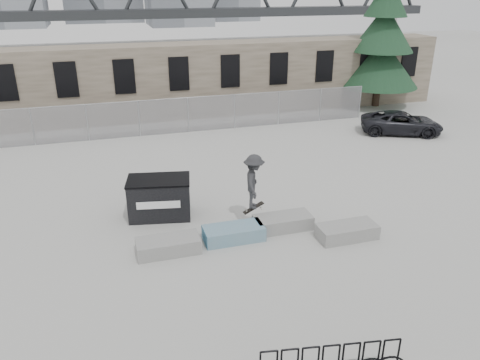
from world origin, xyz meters
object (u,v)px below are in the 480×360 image
planter_far_left (168,245)px  spruce_tree (383,38)px  dumpster (160,198)px  planter_center_left (234,233)px  planter_offset (347,231)px  skateboarder (254,182)px  planter_center_right (283,222)px  suv (402,123)px

planter_far_left → spruce_tree: (16.79, 15.12, 4.32)m
planter_far_left → dumpster: size_ratio=0.82×
planter_far_left → spruce_tree: spruce_tree is taller
spruce_tree → planter_far_left: bearing=-138.0°
planter_center_left → dumpster: size_ratio=0.82×
planter_center_left → spruce_tree: size_ratio=0.17×
planter_offset → planter_center_left: bearing=165.1°
skateboarder → planter_center_right: bearing=-108.3°
dumpster → planter_center_right: bearing=-18.1°
planter_center_left → dumpster: 3.26m
planter_offset → suv: (8.74, 9.77, 0.36)m
planter_offset → suv: 13.11m
spruce_tree → suv: size_ratio=2.57×
suv → skateboarder: skateboarder is taller
dumpster → skateboarder: 3.57m
planter_center_left → planter_offset: size_ratio=1.00×
planter_offset → dumpster: dumpster is taller
dumpster → spruce_tree: spruce_tree is taller
planter_center_right → dumpster: size_ratio=0.82×
suv → skateboarder: (-11.43, -7.88, 0.99)m
spruce_tree → suv: 7.63m
planter_offset → spruce_tree: (10.89, 15.93, 4.32)m
dumpster → skateboarder: (3.10, -1.53, 0.87)m
planter_center_right → dumpster: dumpster is taller
planter_far_left → suv: size_ratio=0.45×
planter_far_left → spruce_tree: size_ratio=0.17×
suv → planter_offset: bearing=162.5°
planter_center_left → skateboarder: size_ratio=0.93×
spruce_tree → planter_center_right: bearing=-130.9°
planter_offset → dumpster: (-5.79, 3.42, 0.48)m
planter_center_left → suv: (12.43, 8.79, 0.36)m
planter_offset → skateboarder: skateboarder is taller
planter_far_left → dumpster: dumpster is taller
planter_offset → skateboarder: (-2.69, 1.89, 1.35)m
planter_far_left → suv: (14.64, 8.96, 0.36)m
suv → planter_center_right: bearing=153.3°
skateboarder → planter_far_left: bearing=127.6°
dumpster → spruce_tree: 21.20m
planter_center_left → planter_offset: 3.82m
suv → planter_center_left: bearing=149.6°
planter_center_left → spruce_tree: 21.32m
planter_center_right → spruce_tree: 19.91m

